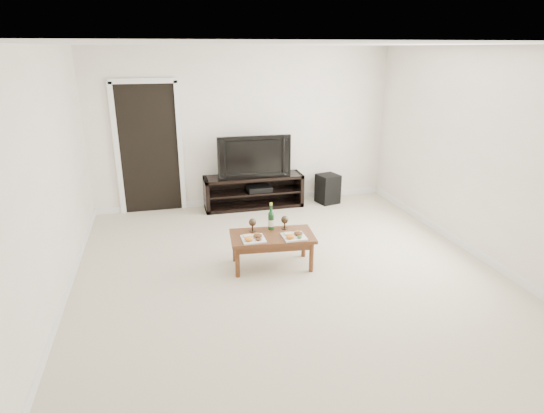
% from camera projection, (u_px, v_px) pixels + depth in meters
% --- Properties ---
extents(floor, '(5.50, 5.50, 0.00)m').
position_uv_depth(floor, '(289.00, 274.00, 5.44)').
color(floor, beige).
rests_on(floor, ground).
extents(back_wall, '(5.00, 0.04, 2.60)m').
position_uv_depth(back_wall, '(244.00, 128.00, 7.54)').
color(back_wall, white).
rests_on(back_wall, ground).
extents(ceiling, '(5.00, 5.50, 0.04)m').
position_uv_depth(ceiling, '(292.00, 42.00, 4.57)').
color(ceiling, white).
rests_on(ceiling, back_wall).
extents(doorway, '(0.90, 0.02, 2.05)m').
position_uv_depth(doorway, '(149.00, 150.00, 7.25)').
color(doorway, black).
rests_on(doorway, ground).
extents(media_console, '(1.65, 0.45, 0.55)m').
position_uv_depth(media_console, '(254.00, 191.00, 7.65)').
color(media_console, black).
rests_on(media_console, ground).
extents(television, '(1.20, 0.19, 0.69)m').
position_uv_depth(television, '(253.00, 155.00, 7.45)').
color(television, black).
rests_on(television, media_console).
extents(av_receiver, '(0.41, 0.32, 0.08)m').
position_uv_depth(av_receiver, '(259.00, 188.00, 7.65)').
color(av_receiver, black).
rests_on(av_receiver, media_console).
extents(subwoofer, '(0.41, 0.41, 0.50)m').
position_uv_depth(subwoofer, '(328.00, 189.00, 7.88)').
color(subwoofer, black).
rests_on(subwoofer, ground).
extents(coffee_table, '(1.06, 0.64, 0.42)m').
position_uv_depth(coffee_table, '(272.00, 251.00, 5.58)').
color(coffee_table, brown).
rests_on(coffee_table, ground).
extents(plate_left, '(0.27, 0.27, 0.07)m').
position_uv_depth(plate_left, '(253.00, 237.00, 5.36)').
color(plate_left, white).
rests_on(plate_left, coffee_table).
extents(plate_right, '(0.27, 0.27, 0.07)m').
position_uv_depth(plate_right, '(294.00, 235.00, 5.42)').
color(plate_right, white).
rests_on(plate_right, coffee_table).
extents(wine_bottle, '(0.07, 0.07, 0.35)m').
position_uv_depth(wine_bottle, '(271.00, 216.00, 5.62)').
color(wine_bottle, '#103B19').
rests_on(wine_bottle, coffee_table).
extents(goblet_left, '(0.09, 0.09, 0.17)m').
position_uv_depth(goblet_left, '(252.00, 225.00, 5.58)').
color(goblet_left, '#392C1F').
rests_on(goblet_left, coffee_table).
extents(goblet_right, '(0.09, 0.09, 0.17)m').
position_uv_depth(goblet_right, '(285.00, 222.00, 5.67)').
color(goblet_right, '#392C1F').
rests_on(goblet_right, coffee_table).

